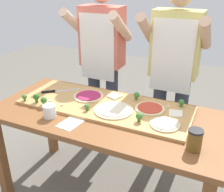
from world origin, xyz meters
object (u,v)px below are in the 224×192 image
(broccoli_floret_back_left, at_px, (24,97))
(broccoli_floret_front_mid, at_px, (36,97))
(broccoli_floret_center_right, at_px, (137,95))
(sauce_jar, at_px, (195,140))
(prep_table, at_px, (106,126))
(pizza_whole_beet_magenta, at_px, (88,96))
(pizza_whole_white_garlic, at_px, (165,124))
(cook_left, at_px, (102,55))
(chefs_knife, at_px, (56,91))
(cheese_crumble_c, at_px, (50,101))
(broccoli_floret_front_left, at_px, (181,102))
(cook_right, at_px, (174,65))
(recipe_note, at_px, (70,123))
(cheese_crumble_a, at_px, (168,107))
(pizza_slice_far_right, at_px, (176,113))
(broccoli_floret_back_right, at_px, (44,100))
(pizza_whole_tomato_red, at_px, (150,108))
(broccoli_floret_back_mid, at_px, (139,117))
(pizza_whole_cheese_artichoke, at_px, (113,110))
(flour_cup, at_px, (50,112))
(pizza_slice_near_left, at_px, (114,96))
(broccoli_floret_front_right, at_px, (87,107))

(broccoli_floret_back_left, xyz_separation_m, broccoli_floret_front_mid, (0.10, 0.01, 0.01))
(broccoli_floret_center_right, height_order, sauce_jar, sauce_jar)
(prep_table, xyz_separation_m, pizza_whole_beet_magenta, (-0.22, 0.15, 0.14))
(pizza_whole_white_garlic, relative_size, cook_left, 0.12)
(chefs_knife, xyz_separation_m, cheese_crumble_c, (0.08, -0.18, 0.00))
(prep_table, distance_m, chefs_knife, 0.55)
(broccoli_floret_front_left, distance_m, cook_right, 0.45)
(broccoli_floret_front_left, height_order, cook_right, cook_right)
(recipe_note, distance_m, cook_left, 0.96)
(broccoli_floret_front_left, xyz_separation_m, cheese_crumble_a, (-0.08, -0.06, -0.03))
(pizza_whole_beet_magenta, distance_m, pizza_slice_far_right, 0.69)
(broccoli_floret_front_mid, bearing_deg, broccoli_floret_back_right, -7.25)
(sauce_jar, relative_size, cook_right, 0.08)
(pizza_whole_tomato_red, xyz_separation_m, cheese_crumble_a, (0.11, 0.08, 0.00))
(cheese_crumble_c, bearing_deg, sauce_jar, -6.78)
(broccoli_floret_center_right, xyz_separation_m, broccoli_floret_back_mid, (0.13, -0.31, 0.00))
(broccoli_floret_back_mid, distance_m, sauce_jar, 0.40)
(broccoli_floret_front_mid, xyz_separation_m, recipe_note, (0.38, -0.13, -0.06))
(pizza_whole_cheese_artichoke, bearing_deg, cheese_crumble_a, 31.73)
(pizza_whole_tomato_red, relative_size, pizza_slice_far_right, 2.32)
(broccoli_floret_back_mid, bearing_deg, broccoli_floret_front_left, 58.45)
(broccoli_floret_back_left, distance_m, cheese_crumble_a, 1.09)
(broccoli_floret_back_mid, bearing_deg, broccoli_floret_back_right, -175.41)
(broccoli_floret_back_right, xyz_separation_m, broccoli_floret_front_mid, (-0.08, 0.01, 0.01))
(broccoli_floret_back_right, bearing_deg, pizza_whole_cheese_artichoke, 14.15)
(broccoli_floret_front_left, height_order, flour_cup, flour_cup)
(broccoli_floret_center_right, relative_size, broccoli_floret_front_left, 1.09)
(broccoli_floret_center_right, bearing_deg, cheese_crumble_c, -151.87)
(pizza_slice_far_right, relative_size, broccoli_floret_front_mid, 1.32)
(pizza_slice_far_right, relative_size, pizza_slice_near_left, 1.04)
(pizza_slice_near_left, distance_m, recipe_note, 0.48)
(broccoli_floret_front_right, height_order, cook_left, cook_left)
(pizza_slice_near_left, distance_m, broccoli_floret_center_right, 0.18)
(broccoli_floret_center_right, bearing_deg, broccoli_floret_back_left, -154.37)
(broccoli_floret_front_right, height_order, broccoli_floret_back_mid, broccoli_floret_back_mid)
(cheese_crumble_a, distance_m, recipe_note, 0.72)
(pizza_slice_near_left, height_order, cheese_crumble_a, cheese_crumble_a)
(broccoli_floret_front_left, relative_size, cook_left, 0.03)
(broccoli_floret_front_right, distance_m, recipe_note, 0.18)
(pizza_whole_tomato_red, height_order, cook_right, cook_right)
(pizza_slice_far_right, relative_size, broccoli_floret_back_left, 1.79)
(broccoli_floret_front_mid, xyz_separation_m, broccoli_floret_back_mid, (0.81, 0.05, -0.00))
(flour_cup, xyz_separation_m, sauce_jar, (0.98, 0.03, 0.02))
(broccoli_floret_front_mid, distance_m, broccoli_floret_back_mid, 0.81)
(pizza_slice_far_right, relative_size, cheese_crumble_a, 6.33)
(chefs_knife, distance_m, pizza_whole_white_garlic, 0.97)
(broccoli_floret_back_left, xyz_separation_m, flour_cup, (0.31, -0.10, -0.01))
(pizza_whole_cheese_artichoke, distance_m, flour_cup, 0.45)
(flour_cup, relative_size, cook_left, 0.05)
(pizza_whole_white_garlic, distance_m, sauce_jar, 0.27)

